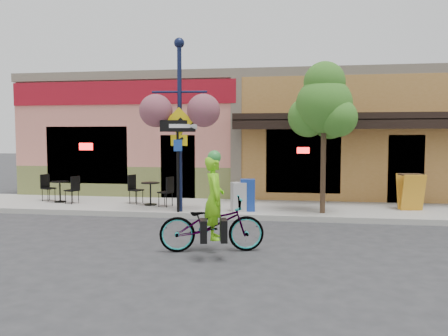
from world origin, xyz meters
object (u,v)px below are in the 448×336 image
object	(u,v)px
bicycle	(212,224)
newspaper_box_blue	(248,195)
street_tree	(324,137)
building	(272,137)
newspaper_box_grey	(238,197)
lamp_post	(180,125)
one_way_sign	(178,166)
cyclist_rider	(214,210)

from	to	relation	value
bicycle	newspaper_box_blue	bearing A→B (deg)	-17.47
newspaper_box_blue	street_tree	distance (m)	2.63
building	newspaper_box_grey	size ratio (longest dim) A/B	22.44
lamp_post	one_way_sign	world-z (taller)	lamp_post
newspaper_box_blue	street_tree	world-z (taller)	street_tree
cyclist_rider	newspaper_box_grey	world-z (taller)	cyclist_rider
building	cyclist_rider	world-z (taller)	building
bicycle	newspaper_box_grey	bearing A→B (deg)	-13.86
building	newspaper_box_blue	world-z (taller)	building
bicycle	lamp_post	world-z (taller)	lamp_post
lamp_post	newspaper_box_grey	xyz separation A→B (m)	(1.61, 0.26, -1.99)
newspaper_box_grey	street_tree	world-z (taller)	street_tree
newspaper_box_blue	newspaper_box_grey	world-z (taller)	newspaper_box_blue
cyclist_rider	newspaper_box_grey	xyz separation A→B (m)	(0.02, 3.81, -0.25)
bicycle	one_way_sign	size ratio (longest dim) A/B	0.80
bicycle	cyclist_rider	world-z (taller)	cyclist_rider
lamp_post	newspaper_box_blue	bearing A→B (deg)	6.28
newspaper_box_blue	newspaper_box_grey	xyz separation A→B (m)	(-0.25, -0.11, -0.04)
cyclist_rider	one_way_sign	xyz separation A→B (m)	(-1.62, 3.43, 0.61)
cyclist_rider	street_tree	bearing A→B (deg)	-43.84
building	newspaper_box_blue	distance (m)	6.58
newspaper_box_blue	newspaper_box_grey	size ratio (longest dim) A/B	1.10
street_tree	newspaper_box_grey	bearing A→B (deg)	-178.24
one_way_sign	newspaper_box_grey	bearing A→B (deg)	-5.55
lamp_post	one_way_sign	xyz separation A→B (m)	(-0.03, -0.13, -1.13)
one_way_sign	lamp_post	bearing A→B (deg)	58.21
building	cyclist_rider	bearing A→B (deg)	-93.63
cyclist_rider	newspaper_box_grey	distance (m)	3.82
cyclist_rider	building	bearing A→B (deg)	-16.50
bicycle	cyclist_rider	bearing A→B (deg)	-102.87
one_way_sign	newspaper_box_grey	xyz separation A→B (m)	(1.64, 0.38, -0.86)
lamp_post	one_way_sign	distance (m)	1.14
newspaper_box_blue	street_tree	xyz separation A→B (m)	(2.06, -0.04, 1.63)
newspaper_box_grey	street_tree	bearing A→B (deg)	-20.03
newspaper_box_blue	street_tree	bearing A→B (deg)	-6.72
building	cyclist_rider	xyz separation A→B (m)	(-0.65, -10.28, -1.45)
cyclist_rider	newspaper_box_blue	xyz separation A→B (m)	(0.27, 3.92, -0.21)
one_way_sign	newspaper_box_grey	size ratio (longest dim) A/B	3.13
street_tree	cyclist_rider	bearing A→B (deg)	-120.97
lamp_post	one_way_sign	bearing A→B (deg)	-108.03
building	lamp_post	xyz separation A→B (m)	(-2.25, -6.72, 0.30)
building	street_tree	distance (m)	6.61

